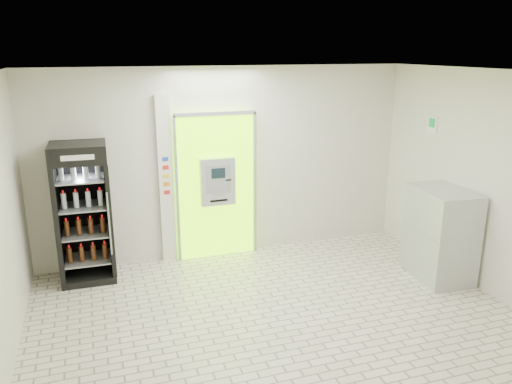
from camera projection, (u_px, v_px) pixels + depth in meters
name	position (u px, v px, depth m)	size (l,w,h in m)	color
ground	(283.00, 326.00, 6.06)	(6.00, 6.00, 0.00)	beige
room_shell	(285.00, 180.00, 5.55)	(6.00, 6.00, 6.00)	beige
atm_assembly	(216.00, 185.00, 7.87)	(1.30, 0.24, 2.33)	#8CF400
pillar	(166.00, 181.00, 7.63)	(0.22, 0.11, 2.60)	silver
beverage_cooler	(84.00, 215.00, 7.09)	(0.77, 0.72, 2.00)	black
steel_cabinet	(440.00, 234.00, 7.21)	(0.76, 1.06, 1.33)	#AEB1B6
exit_sign	(432.00, 125.00, 7.66)	(0.02, 0.22, 0.26)	white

